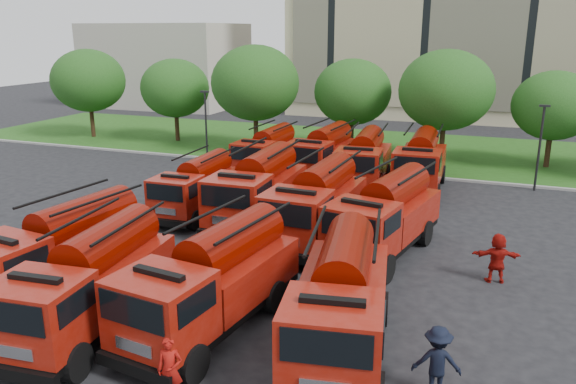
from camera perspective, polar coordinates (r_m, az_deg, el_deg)
name	(u,v)px	position (r m, az deg, el deg)	size (l,w,h in m)	color
ground	(224,274)	(22.46, -6.56, -8.23)	(140.00, 140.00, 0.00)	black
lawn	(369,148)	(46.07, 8.22, 4.49)	(70.00, 16.00, 0.12)	#1D4412
curb	(343,170)	(38.38, 5.59, 2.25)	(70.00, 0.30, 0.14)	gray
side_building	(167,65)	(73.75, -12.21, 12.49)	(18.00, 12.00, 10.00)	#A9A296
tree_0	(88,81)	(52.45, -19.62, 10.62)	(6.30, 6.30, 7.70)	#382314
tree_1	(175,88)	(48.63, -11.41, 10.30)	(5.71, 5.71, 6.98)	#382314
tree_2	(255,83)	(43.50, -3.36, 11.00)	(6.72, 6.72, 8.22)	#382314
tree_3	(353,92)	(43.67, 6.59, 10.06)	(5.88, 5.88, 7.19)	#382314
tree_4	(446,90)	(40.99, 15.76, 9.93)	(6.55, 6.55, 8.01)	#382314
tree_5	(554,106)	(42.07, 25.39, 7.94)	(5.46, 5.46, 6.68)	#382314
lamp_post_0	(206,122)	(40.86, -8.34, 7.05)	(0.60, 0.25, 5.11)	black
lamp_post_1	(540,143)	(35.99, 24.24, 4.58)	(0.60, 0.25, 5.11)	black
fire_truck_0	(63,249)	(21.89, -21.92, -5.37)	(3.30, 7.38, 3.25)	black
fire_truck_1	(91,281)	(18.86, -19.37, -8.57)	(3.13, 7.33, 3.24)	black
fire_truck_2	(213,280)	(17.96, -7.64, -8.86)	(3.45, 7.58, 3.33)	black
fire_truck_3	(341,300)	(16.64, 5.40, -10.90)	(3.71, 7.65, 3.34)	black
fire_truck_4	(197,186)	(29.28, -9.22, 0.57)	(2.51, 6.49, 2.93)	black
fire_truck_5	(259,189)	(27.46, -3.01, 0.35)	(3.00, 7.78, 3.51)	black
fire_truck_6	(317,204)	(25.16, 2.95, -1.19)	(3.03, 7.69, 3.46)	black
fire_truck_7	(385,216)	(24.01, 9.85, -2.40)	(3.93, 7.73, 3.36)	black
fire_truck_8	(268,152)	(36.80, -2.04, 4.08)	(2.60, 6.81, 3.08)	black
fire_truck_9	(323,153)	(35.89, 3.60, 3.94)	(3.13, 7.46, 3.31)	black
fire_truck_10	(364,161)	(34.02, 7.75, 3.18)	(3.16, 7.54, 3.35)	black
fire_truck_11	(421,162)	(34.32, 13.32, 3.01)	(2.92, 7.47, 3.36)	black
firefighter_2	(375,344)	(17.93, 8.83, -15.03)	(0.93, 0.53, 1.59)	#9A110B
firefighter_4	(222,281)	(21.86, -6.71, -8.94)	(0.80, 0.52, 1.64)	black
firefighter_5	(494,281)	(23.04, 20.24, -8.52)	(1.79, 0.77, 1.93)	#9A110B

